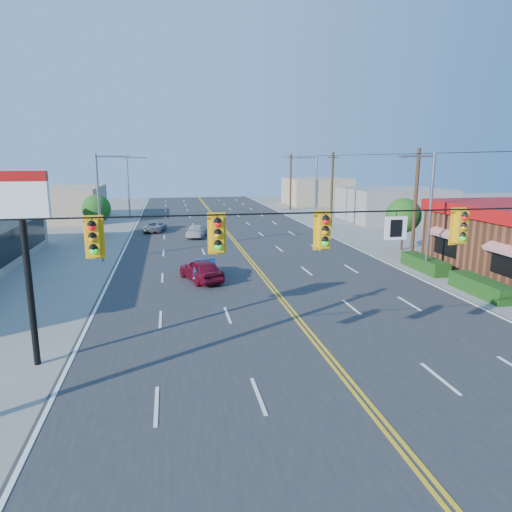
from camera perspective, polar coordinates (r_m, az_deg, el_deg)
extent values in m
plane|color=gray|center=(16.40, 11.99, -15.89)|extent=(160.00, 160.00, 0.00)
cube|color=#2D2D30|center=(34.64, -0.74, -0.61)|extent=(20.00, 120.00, 0.06)
cylinder|color=black|center=(14.62, 13.01, 5.42)|extent=(24.00, 0.05, 0.05)
cube|color=white|center=(15.20, 17.06, 3.35)|extent=(0.75, 0.04, 0.75)
cube|color=#D89E0C|center=(13.64, -19.65, 2.13)|extent=(0.55, 0.34, 1.25)
cube|color=#D89E0C|center=(13.54, -4.86, 2.72)|extent=(0.55, 0.34, 1.25)
cube|color=#D89E0C|center=(14.25, 8.47, 3.10)|extent=(0.55, 0.34, 1.25)
cube|color=#D89E0C|center=(16.40, 24.21, 3.33)|extent=(0.55, 0.34, 1.25)
cube|color=#194214|center=(31.50, 23.08, -2.09)|extent=(1.20, 9.00, 0.90)
cylinder|color=black|center=(18.62, -26.44, -3.58)|extent=(0.24, 0.24, 6.00)
cube|color=white|center=(18.10, -27.39, 6.24)|extent=(1.90, 0.30, 1.30)
cylinder|color=gray|center=(32.28, 20.91, 4.82)|extent=(0.20, 0.20, 8.00)
cylinder|color=gray|center=(31.52, 19.69, 11.69)|extent=(2.20, 0.12, 0.12)
cube|color=gray|center=(30.98, 17.89, 11.73)|extent=(0.50, 0.25, 0.15)
cylinder|color=gray|center=(54.11, 7.52, 8.10)|extent=(0.20, 0.20, 8.00)
cylinder|color=gray|center=(53.66, 6.49, 12.15)|extent=(2.20, 0.12, 0.12)
cube|color=gray|center=(53.35, 5.34, 12.12)|extent=(0.50, 0.25, 0.15)
cylinder|color=gray|center=(35.85, -19.02, 5.60)|extent=(0.20, 0.20, 8.00)
cylinder|color=gray|center=(35.53, -17.65, 11.79)|extent=(2.20, 0.12, 0.12)
cube|color=gray|center=(35.42, -15.84, 11.81)|extent=(0.50, 0.25, 0.15)
cylinder|color=gray|center=(61.62, -15.66, 8.22)|extent=(0.20, 0.20, 8.00)
cylinder|color=gray|center=(61.43, -14.82, 11.81)|extent=(2.20, 0.12, 0.12)
cube|color=gray|center=(61.37, -13.78, 11.82)|extent=(0.50, 0.25, 0.15)
cylinder|color=#47301E|center=(36.29, 19.27, 5.97)|extent=(0.28, 0.28, 8.40)
cylinder|color=#47301E|center=(52.61, 9.46, 8.15)|extent=(0.28, 0.28, 8.40)
cylinder|color=#47301E|center=(69.76, 4.34, 9.19)|extent=(0.28, 0.28, 8.40)
cylinder|color=#47301E|center=(40.78, 17.78, 2.19)|extent=(0.20, 0.20, 2.10)
sphere|color=#235B19|center=(40.52, 17.95, 4.83)|extent=(2.94, 2.94, 2.94)
cylinder|color=#47301E|center=(48.29, -19.17, 3.49)|extent=(0.20, 0.20, 2.00)
sphere|color=#235B19|center=(48.07, -19.31, 5.61)|extent=(2.80, 2.80, 2.80)
cube|color=gray|center=(60.40, 16.89, 6.18)|extent=(12.00, 10.00, 4.00)
cube|color=tan|center=(63.15, -23.76, 6.01)|extent=(11.00, 12.00, 4.20)
cube|color=tan|center=(79.48, 7.60, 8.01)|extent=(10.00, 10.00, 4.40)
imported|color=maroon|center=(28.96, -6.88, -1.84)|extent=(2.91, 4.47, 1.41)
imported|color=navy|center=(29.78, -6.38, -1.57)|extent=(1.71, 4.01, 1.29)
imported|color=#BCBCBC|center=(45.43, -7.42, 3.07)|extent=(2.51, 4.52, 1.24)
imported|color=#9D9CA1|center=(49.65, -12.47, 3.57)|extent=(2.59, 4.27, 1.11)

